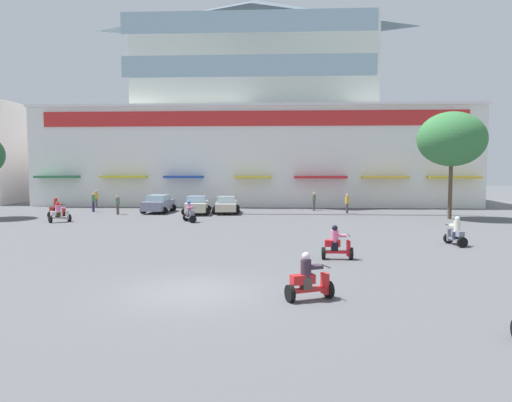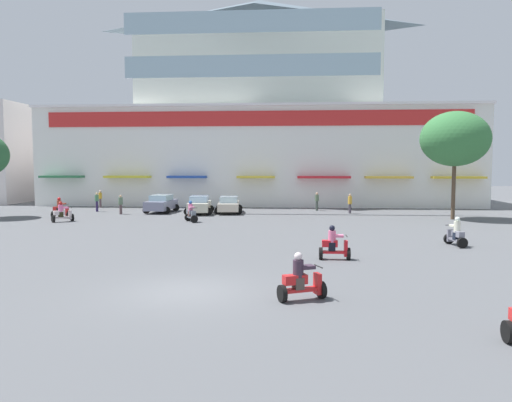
{
  "view_description": "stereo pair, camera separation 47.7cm",
  "coord_description": "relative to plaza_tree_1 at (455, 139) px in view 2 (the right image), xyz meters",
  "views": [
    {
      "loc": [
        2.9,
        -15.06,
        4.1
      ],
      "look_at": [
        1.36,
        12.61,
        1.96
      ],
      "focal_mm": 33.88,
      "sensor_mm": 36.0,
      "label": 1
    },
    {
      "loc": [
        3.37,
        -15.03,
        4.1
      ],
      "look_at": [
        1.36,
        12.61,
        1.96
      ],
      "focal_mm": 33.88,
      "sensor_mm": 36.0,
      "label": 2
    }
  ],
  "objects": [
    {
      "name": "pedestrian_4",
      "position": [
        -28.6,
        3.71,
        -4.97
      ],
      "size": [
        0.45,
        0.45,
        1.64
      ],
      "color": "#2C204B",
      "rests_on": "ground"
    },
    {
      "name": "pedestrian_3",
      "position": [
        -9.69,
        5.96,
        -5.0
      ],
      "size": [
        0.45,
        0.45,
        1.6
      ],
      "color": "#404A42",
      "rests_on": "ground"
    },
    {
      "name": "scooter_rider_2",
      "position": [
        -19.01,
        -2.97,
        -5.29
      ],
      "size": [
        1.17,
        1.44,
        1.51
      ],
      "color": "black",
      "rests_on": "ground"
    },
    {
      "name": "parked_car_2",
      "position": [
        -17.14,
        3.39,
        -5.21
      ],
      "size": [
        2.53,
        4.35,
        1.37
      ],
      "color": "beige",
      "rests_on": "ground"
    },
    {
      "name": "pedestrian_1",
      "position": [
        -7.09,
        3.72,
        -4.98
      ],
      "size": [
        0.45,
        0.45,
        1.64
      ],
      "color": "#473F4A",
      "rests_on": "ground"
    },
    {
      "name": "pedestrian_2",
      "position": [
        -25.79,
        1.72,
        -5.02
      ],
      "size": [
        0.51,
        0.51,
        1.58
      ],
      "color": "#574345",
      "rests_on": "ground"
    },
    {
      "name": "scooter_rider_3",
      "position": [
        -10.1,
        -15.85,
        -5.3
      ],
      "size": [
        1.32,
        0.53,
        1.48
      ],
      "color": "black",
      "rests_on": "ground"
    },
    {
      "name": "scooter_rider_0",
      "position": [
        -29.38,
        -1.28,
        -5.26
      ],
      "size": [
        1.4,
        0.57,
        1.57
      ],
      "color": "black",
      "rests_on": "ground"
    },
    {
      "name": "parked_car_1",
      "position": [
        -19.45,
        2.48,
        -5.17
      ],
      "size": [
        2.52,
        4.08,
        1.47
      ],
      "color": "beige",
      "rests_on": "ground"
    },
    {
      "name": "scooter_rider_5",
      "position": [
        -11.64,
        -22.17,
        -5.31
      ],
      "size": [
        1.53,
        1.06,
        1.47
      ],
      "color": "black",
      "rests_on": "ground"
    },
    {
      "name": "scooter_rider_4",
      "position": [
        -28.12,
        -3.61,
        -5.32
      ],
      "size": [
        1.41,
        1.37,
        1.45
      ],
      "color": "black",
      "rests_on": "ground"
    },
    {
      "name": "plaza_tree_1",
      "position": [
        0.0,
        0.0,
        0.0
      ],
      "size": [
        5.0,
        4.54,
        7.93
      ],
      "color": "brown",
      "rests_on": "ground"
    },
    {
      "name": "ground_plane",
      "position": [
        -15.34,
        -8.45,
        -5.91
      ],
      "size": [
        128.0,
        128.0,
        0.0
      ],
      "primitive_type": "plane",
      "color": "#535558"
    },
    {
      "name": "pedestrian_0",
      "position": [
        -29.79,
        7.41,
        -4.96
      ],
      "size": [
        0.31,
        0.31,
        1.63
      ],
      "color": "#584147",
      "rests_on": "ground"
    },
    {
      "name": "parked_car_0",
      "position": [
        -22.9,
        3.49,
        -5.16
      ],
      "size": [
        2.5,
        4.18,
        1.48
      ],
      "color": "gray",
      "rests_on": "ground"
    },
    {
      "name": "scooter_rider_1",
      "position": [
        -3.74,
        -11.97,
        -5.31
      ],
      "size": [
        0.76,
        1.55,
        1.48
      ],
      "color": "black",
      "rests_on": "ground"
    },
    {
      "name": "colonial_building",
      "position": [
        -15.34,
        14.99,
        2.92
      ],
      "size": [
        42.93,
        17.64,
        21.21
      ],
      "color": "white",
      "rests_on": "ground"
    }
  ]
}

